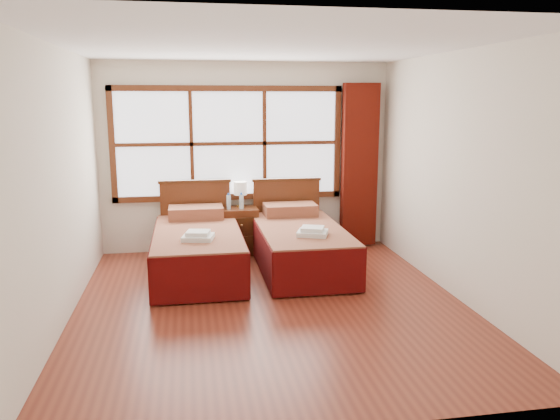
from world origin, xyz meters
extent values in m
plane|color=maroon|center=(0.00, 0.00, 0.00)|extent=(4.50, 4.50, 0.00)
plane|color=white|center=(0.00, 0.00, 2.60)|extent=(4.50, 4.50, 0.00)
plane|color=silver|center=(0.00, 2.25, 1.30)|extent=(4.00, 0.00, 4.00)
plane|color=silver|center=(-2.00, 0.00, 1.30)|extent=(0.00, 4.50, 4.50)
plane|color=silver|center=(2.00, 0.00, 1.30)|extent=(0.00, 4.50, 4.50)
cube|color=white|center=(-0.25, 2.22, 1.50)|extent=(3.00, 0.02, 1.40)
cube|color=#532612|center=(-0.25, 2.20, 0.76)|extent=(3.16, 0.06, 0.08)
cube|color=#532612|center=(-0.25, 2.20, 2.24)|extent=(3.16, 0.06, 0.08)
cube|color=#532612|center=(-1.79, 2.20, 1.50)|extent=(0.08, 0.06, 1.56)
cube|color=#532612|center=(1.29, 2.20, 1.50)|extent=(0.08, 0.06, 1.56)
cube|color=#532612|center=(-0.75, 2.20, 1.50)|extent=(0.05, 0.05, 1.40)
cube|color=#532612|center=(0.25, 2.20, 1.50)|extent=(0.05, 0.05, 1.40)
cube|color=#532612|center=(-0.25, 2.20, 1.50)|extent=(3.00, 0.05, 0.05)
cube|color=#581108|center=(1.60, 2.11, 1.17)|extent=(0.50, 0.16, 2.30)
cube|color=#43210E|center=(-0.72, 1.13, 0.15)|extent=(0.91, 1.82, 0.30)
cube|color=#61120D|center=(-0.72, 1.13, 0.42)|extent=(1.02, 2.02, 0.25)
cube|color=#530908|center=(-1.23, 1.13, 0.27)|extent=(0.03, 2.02, 0.50)
cube|color=#530908|center=(-0.21, 1.13, 0.27)|extent=(0.03, 2.02, 0.50)
cube|color=#530908|center=(-0.72, 0.13, 0.27)|extent=(1.02, 0.03, 0.50)
cube|color=#61120D|center=(-0.72, 1.86, 0.62)|extent=(0.71, 0.42, 0.16)
cube|color=#532612|center=(-0.72, 2.14, 0.49)|extent=(0.95, 0.06, 0.99)
cube|color=#43210E|center=(-0.72, 2.14, 1.00)|extent=(0.99, 0.08, 0.04)
cube|color=#43210E|center=(0.55, 1.13, 0.15)|extent=(0.90, 1.81, 0.29)
cube|color=#61120D|center=(0.55, 1.13, 0.42)|extent=(1.01, 2.00, 0.25)
cube|color=#530908|center=(0.04, 1.13, 0.27)|extent=(0.03, 2.00, 0.50)
cube|color=#530908|center=(1.06, 1.13, 0.27)|extent=(0.03, 2.00, 0.50)
cube|color=#530908|center=(0.55, 0.13, 0.27)|extent=(1.01, 0.03, 0.50)
cube|color=#61120D|center=(0.55, 1.86, 0.62)|extent=(0.71, 0.41, 0.16)
cube|color=#532612|center=(0.55, 2.14, 0.49)|extent=(0.94, 0.06, 0.98)
cube|color=#43210E|center=(0.55, 2.14, 0.99)|extent=(0.98, 0.08, 0.04)
cube|color=#532612|center=(-0.13, 2.00, 0.32)|extent=(0.48, 0.42, 0.64)
cube|color=#43210E|center=(-0.13, 1.78, 0.19)|extent=(0.42, 0.02, 0.19)
cube|color=#43210E|center=(-0.13, 1.78, 0.45)|extent=(0.42, 0.02, 0.19)
sphere|color=#A87639|center=(-0.13, 1.76, 0.19)|extent=(0.03, 0.03, 0.03)
sphere|color=#A87639|center=(-0.13, 1.76, 0.45)|extent=(0.03, 0.03, 0.03)
cube|color=white|center=(-0.72, 0.72, 0.57)|extent=(0.39, 0.36, 0.05)
cube|color=white|center=(-0.72, 0.72, 0.62)|extent=(0.29, 0.27, 0.05)
cube|color=white|center=(0.60, 0.71, 0.57)|extent=(0.42, 0.40, 0.05)
cube|color=white|center=(0.60, 0.71, 0.62)|extent=(0.32, 0.30, 0.05)
cylinder|color=gold|center=(-0.11, 2.08, 0.65)|extent=(0.11, 0.11, 0.02)
cylinder|color=gold|center=(-0.11, 2.08, 0.73)|extent=(0.02, 0.02, 0.15)
cylinder|color=white|center=(-0.11, 2.08, 0.90)|extent=(0.18, 0.18, 0.18)
cylinder|color=silver|center=(-0.28, 1.93, 0.73)|extent=(0.06, 0.06, 0.19)
cylinder|color=#1851B5|center=(-0.28, 1.93, 0.85)|extent=(0.03, 0.03, 0.03)
cylinder|color=silver|center=(-0.11, 1.92, 0.74)|extent=(0.06, 0.06, 0.20)
cylinder|color=#1851B5|center=(-0.11, 1.92, 0.85)|extent=(0.03, 0.03, 0.03)
camera|label=1|loc=(-0.81, -5.32, 2.10)|focal=35.00mm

